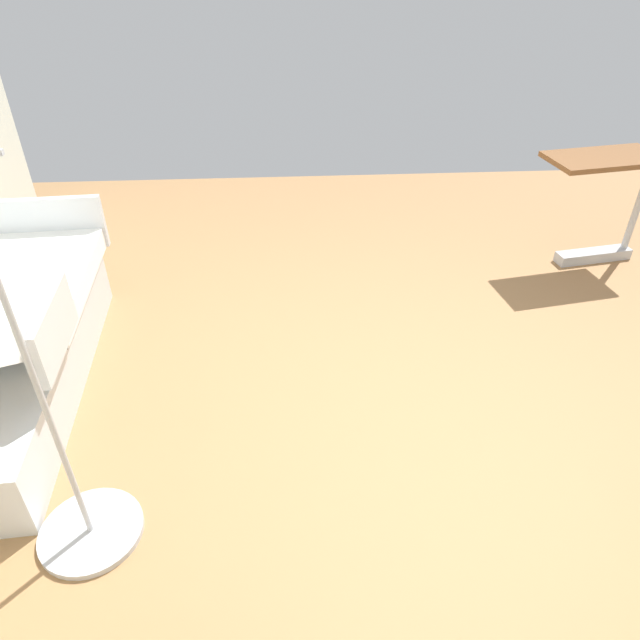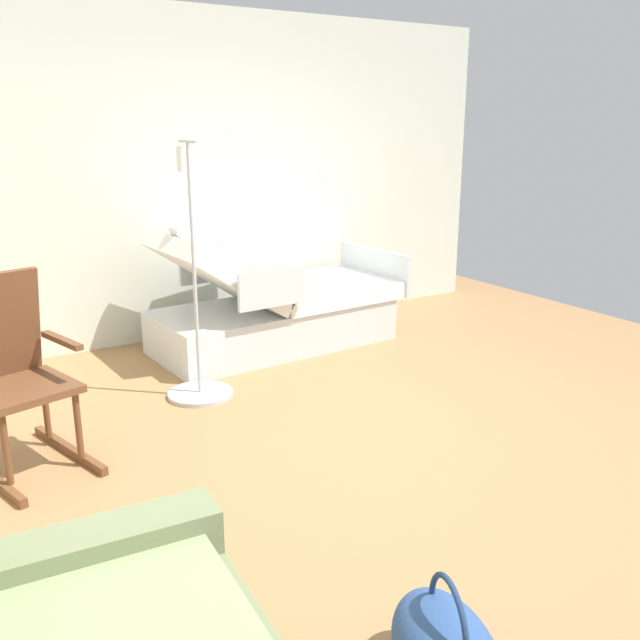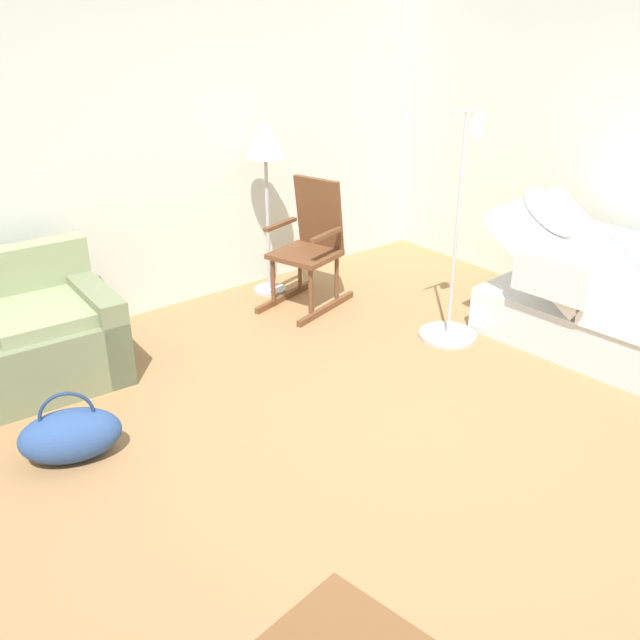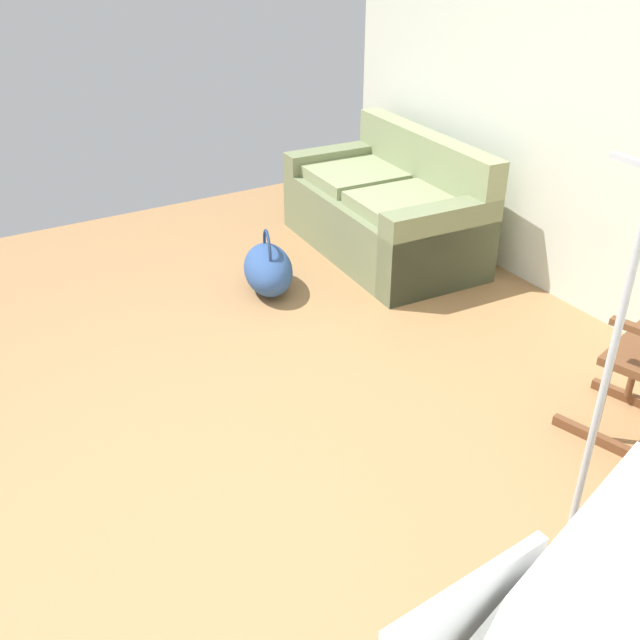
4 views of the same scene
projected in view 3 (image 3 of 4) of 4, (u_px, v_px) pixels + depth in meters
ground_plane at (397, 446)px, 4.07m from camera, size 6.71×6.71×0.00m
back_wall at (159, 141)px, 5.41m from camera, size 5.57×0.10×2.70m
hospital_bed at (621, 315)px, 4.97m from camera, size 1.11×2.12×1.12m
rocking_chair at (310, 246)px, 5.75m from camera, size 0.86×0.66×1.05m
floor_lamp at (265, 151)px, 5.66m from camera, size 0.34×0.34×1.48m
duffel_bag at (70, 435)px, 3.90m from camera, size 0.63×0.49×0.43m
iv_pole at (451, 307)px, 5.26m from camera, size 0.44×0.44×1.69m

